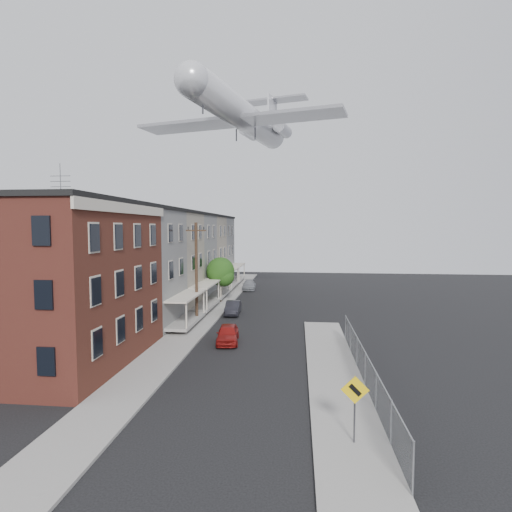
# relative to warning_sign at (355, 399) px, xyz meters

# --- Properties ---
(ground) EXTENTS (120.00, 120.00, 0.00)m
(ground) POSITION_rel_warning_sign_xyz_m (-5.60, 1.03, -1.88)
(ground) COLOR black
(ground) RESTS_ON ground
(sidewalk_left) EXTENTS (3.00, 62.00, 0.12)m
(sidewalk_left) POSITION_rel_warning_sign_xyz_m (-11.10, 25.03, -1.82)
(sidewalk_left) COLOR gray
(sidewalk_left) RESTS_ON ground
(sidewalk_right) EXTENTS (3.00, 26.00, 0.12)m
(sidewalk_right) POSITION_rel_warning_sign_xyz_m (-0.10, 7.03, -1.82)
(sidewalk_right) COLOR gray
(sidewalk_right) RESTS_ON ground
(curb_left) EXTENTS (0.15, 62.00, 0.14)m
(curb_left) POSITION_rel_warning_sign_xyz_m (-9.65, 25.03, -1.81)
(curb_left) COLOR gray
(curb_left) RESTS_ON ground
(curb_right) EXTENTS (0.15, 26.00, 0.14)m
(curb_right) POSITION_rel_warning_sign_xyz_m (-1.55, 7.03, -1.81)
(curb_right) COLOR gray
(curb_right) RESTS_ON ground
(corner_building) EXTENTS (10.31, 12.30, 12.15)m
(corner_building) POSITION_rel_warning_sign_xyz_m (-17.60, 8.03, 3.28)
(corner_building) COLOR #3A1412
(corner_building) RESTS_ON ground
(row_house_a) EXTENTS (11.98, 7.00, 10.30)m
(row_house_a) POSITION_rel_warning_sign_xyz_m (-17.56, 17.53, 3.25)
(row_house_a) COLOR slate
(row_house_a) RESTS_ON ground
(row_house_b) EXTENTS (11.98, 7.00, 10.30)m
(row_house_b) POSITION_rel_warning_sign_xyz_m (-17.56, 24.53, 3.25)
(row_house_b) COLOR #756B5D
(row_house_b) RESTS_ON ground
(row_house_c) EXTENTS (11.98, 7.00, 10.30)m
(row_house_c) POSITION_rel_warning_sign_xyz_m (-17.56, 31.53, 3.25)
(row_house_c) COLOR slate
(row_house_c) RESTS_ON ground
(row_house_d) EXTENTS (11.98, 7.00, 10.30)m
(row_house_d) POSITION_rel_warning_sign_xyz_m (-17.56, 38.53, 3.25)
(row_house_d) COLOR #756B5D
(row_house_d) RESTS_ON ground
(row_house_e) EXTENTS (11.98, 7.00, 10.30)m
(row_house_e) POSITION_rel_warning_sign_xyz_m (-17.56, 45.53, 3.25)
(row_house_e) COLOR slate
(row_house_e) RESTS_ON ground
(chainlink_fence) EXTENTS (0.06, 18.06, 1.90)m
(chainlink_fence) POSITION_rel_warning_sign_xyz_m (1.40, 6.03, -0.89)
(chainlink_fence) COLOR gray
(chainlink_fence) RESTS_ON ground
(warning_sign) EXTENTS (1.10, 0.11, 2.80)m
(warning_sign) POSITION_rel_warning_sign_xyz_m (0.00, 0.00, 0.00)
(warning_sign) COLOR #515156
(warning_sign) RESTS_ON ground
(utility_pole) EXTENTS (1.80, 0.26, 9.00)m
(utility_pole) POSITION_rel_warning_sign_xyz_m (-11.20, 19.03, 2.79)
(utility_pole) COLOR black
(utility_pole) RESTS_ON ground
(street_tree) EXTENTS (3.22, 3.20, 5.20)m
(street_tree) POSITION_rel_warning_sign_xyz_m (-10.87, 28.95, 1.57)
(street_tree) COLOR black
(street_tree) RESTS_ON ground
(car_near) EXTENTS (2.03, 4.09, 1.34)m
(car_near) POSITION_rel_warning_sign_xyz_m (-7.40, 13.38, -1.21)
(car_near) COLOR maroon
(car_near) RESTS_ON ground
(car_mid) EXTENTS (1.57, 3.97, 1.29)m
(car_mid) POSITION_rel_warning_sign_xyz_m (-8.60, 23.10, -1.24)
(car_mid) COLOR black
(car_mid) RESTS_ON ground
(car_far) EXTENTS (2.01, 4.41, 1.25)m
(car_far) POSITION_rel_warning_sign_xyz_m (-8.94, 38.86, -1.26)
(car_far) COLOR gray
(car_far) RESTS_ON ground
(airplane) EXTENTS (22.47, 25.69, 7.40)m
(airplane) POSITION_rel_warning_sign_xyz_m (-8.15, 28.59, 18.72)
(airplane) COLOR silver
(airplane) RESTS_ON ground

